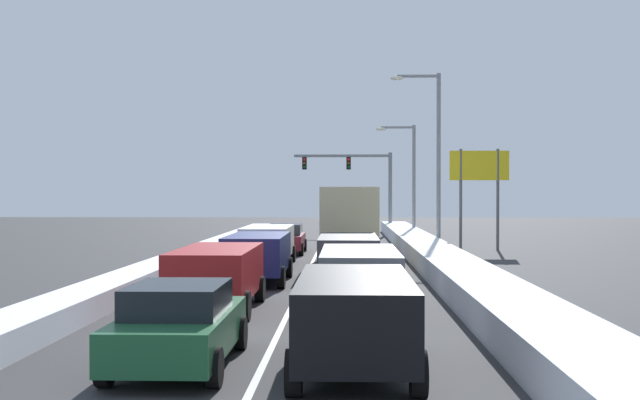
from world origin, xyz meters
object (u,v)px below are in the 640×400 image
(sedan_green_center_lane_nearest, at_px, (179,325))
(street_lamp_right_near, at_px, (433,147))
(suv_charcoal_right_lane_third, at_px, (348,255))
(suv_red_center_lane_second, at_px, (217,273))
(suv_black_right_lane_nearest, at_px, (355,314))
(sedan_maroon_center_lane_fifth, at_px, (286,239))
(suv_gray_right_lane_second, at_px, (360,275))
(suv_tan_right_lane_fifth, at_px, (354,232))
(roadside_sign_right, at_px, (479,176))
(box_truck_right_lane_fourth, at_px, (349,221))
(traffic_light_gantry, at_px, (360,175))
(street_lamp_right_mid, at_px, (408,170))
(suv_white_center_lane_fourth, at_px, (268,242))
(suv_navy_center_lane_third, at_px, (258,254))

(sedan_green_center_lane_nearest, distance_m, street_lamp_right_near, 29.08)
(suv_charcoal_right_lane_third, distance_m, suv_red_center_lane_second, 6.81)
(suv_black_right_lane_nearest, height_order, sedan_maroon_center_lane_fifth, suv_black_right_lane_nearest)
(suv_charcoal_right_lane_third, height_order, sedan_maroon_center_lane_fifth, suv_charcoal_right_lane_third)
(suv_gray_right_lane_second, relative_size, suv_red_center_lane_second, 1.00)
(suv_tan_right_lane_fifth, height_order, sedan_maroon_center_lane_fifth, suv_tan_right_lane_fifth)
(sedan_maroon_center_lane_fifth, relative_size, roadside_sign_right, 0.82)
(suv_gray_right_lane_second, height_order, box_truck_right_lane_fourth, box_truck_right_lane_fourth)
(roadside_sign_right, bearing_deg, suv_tan_right_lane_fifth, -176.05)
(traffic_light_gantry, bearing_deg, suv_black_right_lane_nearest, -91.11)
(suv_red_center_lane_second, bearing_deg, roadside_sign_right, 64.28)
(box_truck_right_lane_fourth, relative_size, street_lamp_right_mid, 0.95)
(suv_black_right_lane_nearest, bearing_deg, sedan_maroon_center_lane_fifth, 97.01)
(suv_red_center_lane_second, xyz_separation_m, sedan_maroon_center_lane_fifth, (0.32, 19.49, -0.25))
(sedan_maroon_center_lane_fifth, distance_m, street_lamp_right_mid, 14.70)
(suv_tan_right_lane_fifth, xyz_separation_m, street_lamp_right_near, (4.13, -0.64, 4.54))
(suv_tan_right_lane_fifth, relative_size, street_lamp_right_near, 0.52)
(traffic_light_gantry, height_order, roadside_sign_right, traffic_light_gantry)
(box_truck_right_lane_fourth, xyz_separation_m, street_lamp_right_near, (4.44, 7.57, 3.65))
(sedan_green_center_lane_nearest, height_order, roadside_sign_right, roadside_sign_right)
(suv_charcoal_right_lane_third, bearing_deg, street_lamp_right_near, 73.47)
(suv_black_right_lane_nearest, bearing_deg, street_lamp_right_mid, 84.14)
(suv_white_center_lane_fourth, bearing_deg, suv_gray_right_lane_second, -74.64)
(suv_red_center_lane_second, bearing_deg, suv_gray_right_lane_second, -8.78)
(suv_tan_right_lane_fifth, height_order, traffic_light_gantry, traffic_light_gantry)
(suv_charcoal_right_lane_third, bearing_deg, suv_red_center_lane_second, -120.90)
(suv_black_right_lane_nearest, xyz_separation_m, traffic_light_gantry, (0.91, 46.74, 3.48))
(sedan_maroon_center_lane_fifth, height_order, street_lamp_right_near, street_lamp_right_near)
(suv_charcoal_right_lane_third, xyz_separation_m, street_lamp_right_near, (4.49, 15.14, 4.54))
(suv_gray_right_lane_second, xyz_separation_m, traffic_light_gantry, (0.71, 40.32, 3.48))
(suv_white_center_lane_fourth, height_order, street_lamp_right_mid, street_lamp_right_mid)
(suv_charcoal_right_lane_third, distance_m, traffic_light_gantry, 34.08)
(box_truck_right_lane_fourth, height_order, sedan_green_center_lane_nearest, box_truck_right_lane_fourth)
(suv_tan_right_lane_fifth, xyz_separation_m, roadside_sign_right, (6.78, 0.47, 3.00))
(suv_charcoal_right_lane_third, xyz_separation_m, box_truck_right_lane_fourth, (0.06, 7.57, 0.88))
(suv_red_center_lane_second, distance_m, sedan_maroon_center_lane_fifth, 19.50)
(traffic_light_gantry, bearing_deg, suv_white_center_lane_fourth, -99.40)
(suv_charcoal_right_lane_third, distance_m, suv_white_center_lane_fourth, 7.92)
(suv_charcoal_right_lane_third, distance_m, street_lamp_right_mid, 26.42)
(suv_gray_right_lane_second, relative_size, suv_tan_right_lane_fifth, 1.00)
(suv_navy_center_lane_third, bearing_deg, traffic_light_gantry, 82.91)
(suv_white_center_lane_fourth, relative_size, roadside_sign_right, 0.89)
(suv_black_right_lane_nearest, xyz_separation_m, suv_red_center_lane_second, (-3.58, 7.00, 0.00))
(sedan_maroon_center_lane_fifth, bearing_deg, suv_white_center_lane_fourth, -92.36)
(suv_gray_right_lane_second, relative_size, box_truck_right_lane_fourth, 0.68)
(street_lamp_right_mid, bearing_deg, suv_black_right_lane_nearest, -95.86)
(street_lamp_right_near, height_order, street_lamp_right_mid, street_lamp_right_near)
(sedan_maroon_center_lane_fifth, bearing_deg, roadside_sign_right, 14.10)
(suv_white_center_lane_fourth, height_order, roadside_sign_right, roadside_sign_right)
(box_truck_right_lane_fourth, distance_m, suv_white_center_lane_fourth, 3.64)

